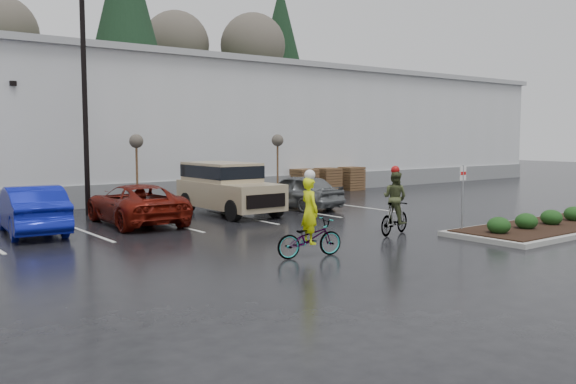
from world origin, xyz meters
TOP-DOWN VIEW (x-y plane):
  - ground at (0.00, 0.00)m, footprint 120.00×120.00m
  - warehouse at (0.00, 21.99)m, footprint 60.50×15.50m
  - wooded_ridge at (0.00, 45.00)m, footprint 80.00×25.00m
  - lamppost at (-4.00, 12.00)m, footprint 0.50×1.00m
  - sapling_mid at (-1.50, 13.00)m, footprint 0.60×0.60m
  - sapling_east at (6.00, 13.00)m, footprint 0.60×0.60m
  - pallet_stack_a at (8.50, 14.00)m, footprint 1.20×1.20m
  - pallet_stack_b at (10.20, 14.00)m, footprint 1.20×1.20m
  - pallet_stack_c at (12.00, 14.00)m, footprint 1.20×1.20m
  - curb_island at (7.00, -1.00)m, footprint 8.00×3.00m
  - mulch_bed at (7.00, -1.00)m, footprint 7.60×2.60m
  - shrub_a at (4.00, -1.00)m, footprint 0.70×0.70m
  - shrub_b at (5.50, -1.00)m, footprint 0.70×0.70m
  - shrub_c at (7.00, -1.00)m, footprint 0.70×0.70m
  - shrub_d at (8.50, -1.00)m, footprint 0.70×0.70m
  - fire_lane_sign at (3.80, 0.20)m, footprint 0.30×0.05m
  - car_blue at (-6.96, 8.70)m, footprint 2.09×4.83m
  - car_red at (-3.43, 8.73)m, footprint 2.67×5.25m
  - suv_tan at (0.61, 8.94)m, footprint 2.20×5.10m
  - car_grey at (3.99, 8.86)m, footprint 2.25×4.53m
  - cyclist_hivis at (-2.32, 0.35)m, footprint 1.95×0.95m
  - cyclist_olive at (2.11, 1.50)m, footprint 1.75×0.93m

SIDE VIEW (x-z plane):
  - ground at x=0.00m, z-range 0.00..0.00m
  - curb_island at x=7.00m, z-range 0.00..0.15m
  - mulch_bed at x=7.00m, z-range 0.15..0.19m
  - shrub_a at x=4.00m, z-range 0.15..0.67m
  - shrub_b at x=5.50m, z-range 0.15..0.67m
  - shrub_c at x=7.00m, z-range 0.15..0.67m
  - shrub_d at x=8.50m, z-range 0.15..0.67m
  - pallet_stack_a at x=8.50m, z-range 0.00..1.35m
  - pallet_stack_b at x=10.20m, z-range 0.00..1.35m
  - pallet_stack_c at x=12.00m, z-range 0.00..1.35m
  - cyclist_hivis at x=-2.32m, z-range -0.43..1.83m
  - car_red at x=-3.43m, z-range 0.00..1.42m
  - car_grey at x=3.99m, z-range 0.00..1.48m
  - car_blue at x=-6.96m, z-range 0.00..1.55m
  - cyclist_olive at x=2.11m, z-range -0.29..1.90m
  - suv_tan at x=0.61m, z-range 0.00..2.06m
  - fire_lane_sign at x=3.80m, z-range 0.31..2.51m
  - sapling_mid at x=-1.50m, z-range 1.13..4.33m
  - sapling_east at x=6.00m, z-range 1.13..4.33m
  - wooded_ridge at x=0.00m, z-range 0.00..6.00m
  - warehouse at x=0.00m, z-range 0.05..7.25m
  - lamppost at x=-4.00m, z-range 1.07..10.30m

